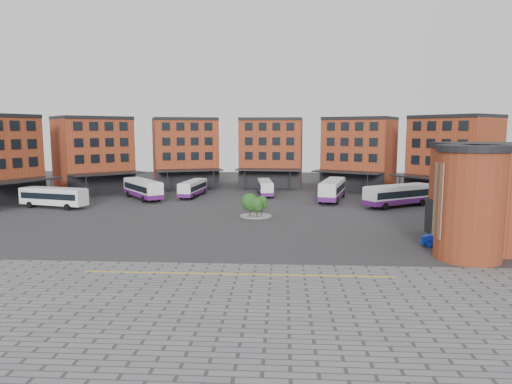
# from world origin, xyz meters

# --- Properties ---
(ground) EXTENTS (160.00, 160.00, 0.00)m
(ground) POSITION_xyz_m (0.00, 0.00, 0.00)
(ground) COLOR #28282B
(ground) RESTS_ON ground
(paving_zone) EXTENTS (50.00, 22.00, 0.02)m
(paving_zone) POSITION_xyz_m (2.00, -22.00, 0.01)
(paving_zone) COLOR slate
(paving_zone) RESTS_ON ground
(yellow_line) EXTENTS (26.00, 0.15, 0.02)m
(yellow_line) POSITION_xyz_m (2.00, -14.00, 0.03)
(yellow_line) COLOR gold
(yellow_line) RESTS_ON paving_zone
(main_building) EXTENTS (94.14, 42.48, 14.60)m
(main_building) POSITION_xyz_m (-4.77, 38.25, 7.23)
(main_building) COLOR brown
(main_building) RESTS_ON ground
(east_building) EXTENTS (17.40, 15.40, 10.60)m
(east_building) POSITION_xyz_m (28.70, -3.06, 5.29)
(east_building) COLOR brown
(east_building) RESTS_ON ground
(tree_island) EXTENTS (4.40, 4.40, 3.32)m
(tree_island) POSITION_xyz_m (1.81, 11.50, 1.81)
(tree_island) COLOR gray
(tree_island) RESTS_ON ground
(bus_a) EXTENTS (11.33, 5.17, 3.12)m
(bus_a) POSITION_xyz_m (-29.70, 17.19, 1.85)
(bus_a) COLOR white
(bus_a) RESTS_ON ground
(bus_b) EXTENTS (9.55, 11.22, 3.39)m
(bus_b) POSITION_xyz_m (-18.67, 26.95, 1.84)
(bus_b) COLOR white
(bus_b) RESTS_ON ground
(bus_c) EXTENTS (3.54, 10.48, 2.89)m
(bus_c) POSITION_xyz_m (-10.52, 30.46, 1.57)
(bus_c) COLOR silver
(bus_c) RESTS_ON ground
(bus_d) EXTENTS (3.34, 10.03, 2.77)m
(bus_d) POSITION_xyz_m (2.53, 32.78, 1.50)
(bus_d) COLOR silver
(bus_d) RESTS_ON ground
(bus_e) EXTENTS (5.88, 12.83, 3.52)m
(bus_e) POSITION_xyz_m (14.23, 27.21, 1.91)
(bus_e) COLOR silver
(bus_e) RESTS_ON ground
(bus_f) EXTENTS (11.86, 8.77, 3.44)m
(bus_f) POSITION_xyz_m (23.83, 21.35, 1.86)
(bus_f) COLOR silver
(bus_f) RESTS_ON ground
(blue_car) EXTENTS (4.61, 3.44, 1.45)m
(blue_car) POSITION_xyz_m (22.27, -4.17, 0.73)
(blue_car) COLOR #0E25B6
(blue_car) RESTS_ON ground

